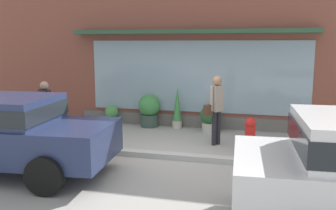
# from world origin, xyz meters

# --- Properties ---
(ground_plane) EXTENTS (60.00, 60.00, 0.00)m
(ground_plane) POSITION_xyz_m (0.00, 0.00, 0.00)
(ground_plane) COLOR #9E9B93
(curb_strip) EXTENTS (14.00, 0.24, 0.12)m
(curb_strip) POSITION_xyz_m (0.00, -0.20, 0.06)
(curb_strip) COLOR #B2B2AD
(curb_strip) RESTS_ON ground_plane
(storefront) EXTENTS (14.00, 0.81, 5.18)m
(storefront) POSITION_xyz_m (0.00, 3.19, 2.53)
(storefront) COLOR brown
(storefront) RESTS_ON ground_plane
(fire_hydrant) EXTENTS (0.41, 0.37, 0.85)m
(fire_hydrant) POSITION_xyz_m (1.86, 0.55, 0.42)
(fire_hydrant) COLOR red
(fire_hydrant) RESTS_ON ground_plane
(pedestrian_with_handbag) EXTENTS (0.45, 0.53, 1.71)m
(pedestrian_with_handbag) POSITION_xyz_m (1.01, 1.16, 0.99)
(pedestrian_with_handbag) COLOR #232328
(pedestrian_with_handbag) RESTS_ON ground_plane
(pedestrian_passerby) EXTENTS (0.43, 0.32, 1.54)m
(pedestrian_passerby) POSITION_xyz_m (-3.24, 0.44, 0.89)
(pedestrian_passerby) COLOR #232328
(pedestrian_passerby) RESTS_ON ground_plane
(parked_car_navy) EXTENTS (4.33, 2.21, 1.49)m
(parked_car_navy) POSITION_xyz_m (-2.77, -1.85, 0.86)
(parked_car_navy) COLOR navy
(parked_car_navy) RESTS_ON ground_plane
(potted_plant_doorstep) EXTENTS (0.66, 0.66, 0.98)m
(potted_plant_doorstep) POSITION_xyz_m (-1.18, 2.68, 0.53)
(potted_plant_doorstep) COLOR #33473D
(potted_plant_doorstep) RESTS_ON ground_plane
(potted_plant_corner_tall) EXTENTS (0.60, 0.60, 0.78)m
(potted_plant_corner_tall) POSITION_xyz_m (0.71, 2.47, 0.41)
(potted_plant_corner_tall) COLOR #B7B2A3
(potted_plant_corner_tall) RESTS_ON ground_plane
(potted_plant_window_right) EXTENTS (0.27, 0.27, 0.57)m
(potted_plant_window_right) POSITION_xyz_m (-4.80, 2.47, 0.30)
(potted_plant_window_right) COLOR #33473D
(potted_plant_window_right) RESTS_ON ground_plane
(potted_plant_low_front) EXTENTS (0.29, 0.29, 1.23)m
(potted_plant_low_front) POSITION_xyz_m (-0.32, 2.71, 0.59)
(potted_plant_low_front) COLOR #B7B2A3
(potted_plant_low_front) RESTS_ON ground_plane
(potted_plant_window_center) EXTENTS (0.41, 0.41, 0.59)m
(potted_plant_window_center) POSITION_xyz_m (-2.42, 2.73, 0.34)
(potted_plant_window_center) COLOR #4C4C51
(potted_plant_window_center) RESTS_ON ground_plane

